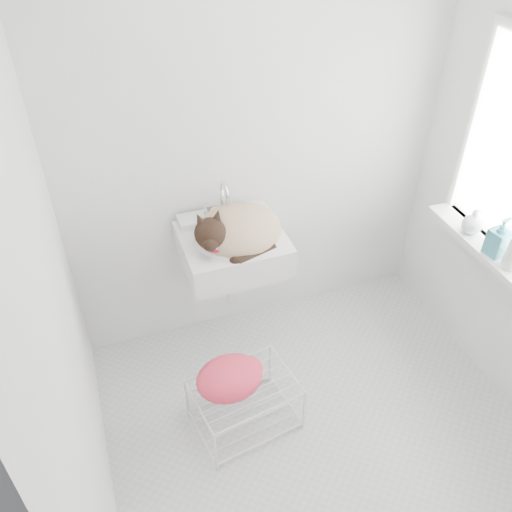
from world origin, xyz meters
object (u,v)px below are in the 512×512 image
object	(u,v)px
bottle_a	(509,267)
bottle_c	(470,232)
cat	(235,231)
wire_rack	(245,405)
bottle_b	(494,253)
sink	(233,236)

from	to	relation	value
bottle_a	bottle_c	xyz separation A→B (m)	(0.00, 0.32, 0.00)
cat	wire_rack	size ratio (longest dim) A/B	0.94
bottle_a	bottle_c	size ratio (longest dim) A/B	1.39
wire_rack	bottle_a	xyz separation A→B (m)	(1.36, -0.14, 0.70)
wire_rack	bottle_b	distance (m)	1.53
bottle_c	cat	bearing A→B (deg)	162.99
wire_rack	sink	bearing A→B (deg)	77.24
cat	wire_rack	distance (m)	0.93
bottle_b	bottle_c	distance (m)	0.20
cat	sink	bearing A→B (deg)	120.23
bottle_c	wire_rack	bearing A→B (deg)	-172.61
cat	bottle_c	xyz separation A→B (m)	(1.22, -0.37, -0.04)
sink	bottle_b	world-z (taller)	sink
wire_rack	bottle_c	xyz separation A→B (m)	(1.36, 0.18, 0.70)
cat	bottle_c	distance (m)	1.28
sink	bottle_b	xyz separation A→B (m)	(1.23, -0.59, 0.00)
sink	cat	distance (m)	0.05
sink	bottle_b	distance (m)	1.37
sink	cat	bearing A→B (deg)	-58.39
cat	wire_rack	world-z (taller)	cat
bottle_a	bottle_b	distance (m)	0.12
cat	bottle_b	distance (m)	1.35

